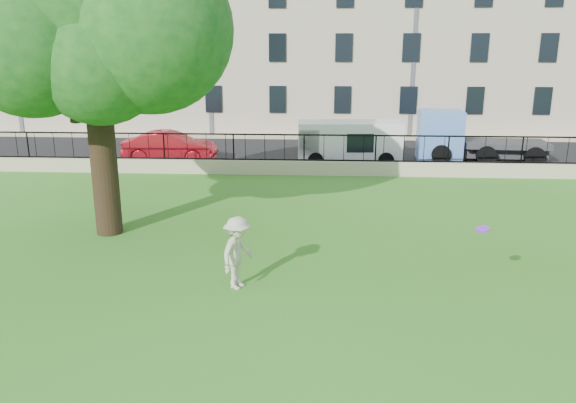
# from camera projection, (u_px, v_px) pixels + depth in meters

# --- Properties ---
(ground) EXTENTS (120.00, 120.00, 0.00)m
(ground) POSITION_uv_depth(u_px,v_px,m) (286.00, 294.00, 12.40)
(ground) COLOR #366919
(ground) RESTS_ON ground
(retaining_wall) EXTENTS (50.00, 0.40, 0.60)m
(retaining_wall) POSITION_uv_depth(u_px,v_px,m) (304.00, 168.00, 23.86)
(retaining_wall) COLOR tan
(retaining_wall) RESTS_ON ground
(iron_railing) EXTENTS (50.00, 0.05, 1.13)m
(iron_railing) POSITION_uv_depth(u_px,v_px,m) (304.00, 148.00, 23.63)
(iron_railing) COLOR black
(iron_railing) RESTS_ON retaining_wall
(street) EXTENTS (60.00, 9.00, 0.01)m
(street) POSITION_uv_depth(u_px,v_px,m) (307.00, 154.00, 28.46)
(street) COLOR black
(street) RESTS_ON ground
(sidewalk) EXTENTS (60.00, 1.40, 0.12)m
(sidewalk) POSITION_uv_depth(u_px,v_px,m) (309.00, 137.00, 33.45)
(sidewalk) COLOR tan
(sidewalk) RESTS_ON ground
(building_row) EXTENTS (56.40, 10.40, 13.80)m
(building_row) POSITION_uv_depth(u_px,v_px,m) (312.00, 20.00, 37.06)
(building_row) COLOR #B3A68E
(building_row) RESTS_ON ground
(tree) EXTENTS (7.85, 6.05, 9.58)m
(tree) POSITION_uv_depth(u_px,v_px,m) (86.00, 6.00, 14.87)
(tree) COLOR black
(tree) RESTS_ON ground
(man) EXTENTS (0.99, 1.24, 1.67)m
(man) POSITION_uv_depth(u_px,v_px,m) (238.00, 253.00, 12.54)
(man) COLOR #BFBA9B
(man) RESTS_ON ground
(frisbee) EXTENTS (0.33, 0.34, 0.12)m
(frisbee) POSITION_uv_depth(u_px,v_px,m) (483.00, 229.00, 11.29)
(frisbee) COLOR #7D26DB
(red_sedan) EXTENTS (4.32, 1.54, 1.42)m
(red_sedan) POSITION_uv_depth(u_px,v_px,m) (170.00, 147.00, 26.43)
(red_sedan) COLOR red
(red_sedan) RESTS_ON street
(white_van) EXTENTS (4.76, 2.11, 1.96)m
(white_van) POSITION_uv_depth(u_px,v_px,m) (349.00, 143.00, 25.87)
(white_van) COLOR silver
(white_van) RESTS_ON street
(blue_truck) EXTENTS (5.75, 2.35, 2.36)m
(blue_truck) POSITION_uv_depth(u_px,v_px,m) (479.00, 136.00, 26.42)
(blue_truck) COLOR #5E8BDD
(blue_truck) RESTS_ON street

